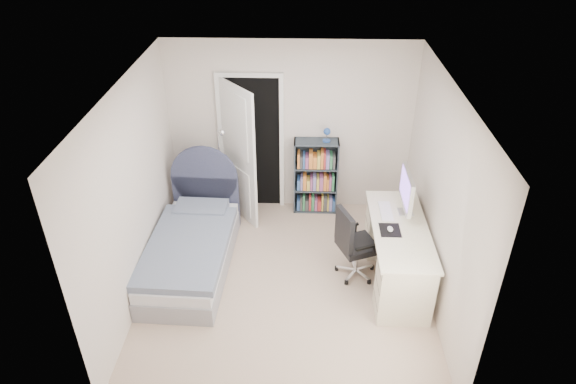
{
  "coord_description": "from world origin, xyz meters",
  "views": [
    {
      "loc": [
        0.19,
        -4.78,
        4.27
      ],
      "look_at": [
        0.02,
        0.31,
        1.12
      ],
      "focal_mm": 32.0,
      "sensor_mm": 36.0,
      "label": 1
    }
  ],
  "objects_px": {
    "bed": "(192,246)",
    "bookcase": "(316,179)",
    "floor_lamp": "(223,186)",
    "office_chair": "(352,241)",
    "nightstand": "(216,190)",
    "desk": "(397,251)"
  },
  "relations": [
    {
      "from": "bed",
      "to": "nightstand",
      "type": "xyz_separation_m",
      "value": [
        0.11,
        1.27,
        0.07
      ]
    },
    {
      "from": "nightstand",
      "to": "office_chair",
      "type": "xyz_separation_m",
      "value": [
        1.87,
        -1.42,
        0.18
      ]
    },
    {
      "from": "bed",
      "to": "floor_lamp",
      "type": "xyz_separation_m",
      "value": [
        0.28,
        0.94,
        0.33
      ]
    },
    {
      "from": "bookcase",
      "to": "office_chair",
      "type": "relative_size",
      "value": 1.38
    },
    {
      "from": "bed",
      "to": "floor_lamp",
      "type": "bearing_deg",
      "value": 73.23
    },
    {
      "from": "desk",
      "to": "office_chair",
      "type": "xyz_separation_m",
      "value": [
        -0.54,
        0.06,
        0.1
      ]
    },
    {
      "from": "bed",
      "to": "office_chair",
      "type": "height_order",
      "value": "bed"
    },
    {
      "from": "nightstand",
      "to": "bookcase",
      "type": "bearing_deg",
      "value": 2.57
    },
    {
      "from": "bed",
      "to": "floor_lamp",
      "type": "distance_m",
      "value": 1.03
    },
    {
      "from": "bed",
      "to": "desk",
      "type": "distance_m",
      "value": 2.54
    },
    {
      "from": "floor_lamp",
      "to": "bed",
      "type": "bearing_deg",
      "value": -106.77
    },
    {
      "from": "office_chair",
      "to": "bed",
      "type": "bearing_deg",
      "value": 175.63
    },
    {
      "from": "bookcase",
      "to": "desk",
      "type": "xyz_separation_m",
      "value": [
        0.95,
        -1.55,
        -0.09
      ]
    },
    {
      "from": "floor_lamp",
      "to": "desk",
      "type": "relative_size",
      "value": 0.92
    },
    {
      "from": "floor_lamp",
      "to": "bookcase",
      "type": "xyz_separation_m",
      "value": [
        1.29,
        0.4,
        -0.08
      ]
    },
    {
      "from": "bed",
      "to": "bookcase",
      "type": "xyz_separation_m",
      "value": [
        1.57,
        1.34,
        0.24
      ]
    },
    {
      "from": "nightstand",
      "to": "bookcase",
      "type": "xyz_separation_m",
      "value": [
        1.46,
        0.07,
        0.17
      ]
    },
    {
      "from": "bookcase",
      "to": "desk",
      "type": "relative_size",
      "value": 0.83
    },
    {
      "from": "floor_lamp",
      "to": "office_chair",
      "type": "relative_size",
      "value": 1.53
    },
    {
      "from": "nightstand",
      "to": "office_chair",
      "type": "height_order",
      "value": "office_chair"
    },
    {
      "from": "floor_lamp",
      "to": "bookcase",
      "type": "distance_m",
      "value": 1.35
    },
    {
      "from": "bed",
      "to": "bookcase",
      "type": "bearing_deg",
      "value": 40.34
    }
  ]
}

